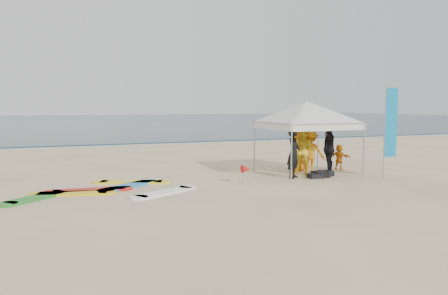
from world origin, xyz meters
name	(u,v)px	position (x,y,z in m)	size (l,w,h in m)	color
ground	(270,196)	(0.00, 0.00, 0.00)	(120.00, 120.00, 0.00)	beige
ocean	(96,121)	(0.00, 60.00, 0.04)	(160.00, 84.00, 0.08)	#0C2633
shoreline_foam	(148,144)	(0.00, 18.20, 0.00)	(160.00, 1.20, 0.01)	silver
person_black_a	(294,153)	(2.23, 2.55, 0.91)	(0.67, 0.44, 1.83)	black
person_yellow	(304,151)	(2.89, 2.93, 0.91)	(0.88, 0.69, 1.82)	yellow
person_orange_a	(310,152)	(3.33, 3.18, 0.84)	(1.08, 0.62, 1.68)	orange
person_black_b	(329,149)	(4.00, 2.94, 0.96)	(1.12, 0.47, 1.91)	black
person_orange_b	(299,151)	(3.25, 3.88, 0.80)	(0.78, 0.51, 1.60)	orange
person_seated	(339,157)	(4.99, 3.64, 0.52)	(0.97, 0.31, 1.04)	orange
canopy_tent	(307,102)	(3.12, 3.16, 2.76)	(4.20, 4.20, 3.17)	#A5A5A8
feather_flag	(390,124)	(5.49, 1.35, 1.97)	(0.57, 0.04, 3.35)	#A5A5A8
marker_pennant	(246,169)	(0.15, 2.12, 0.49)	(0.28, 0.28, 0.64)	#A5A5A8
gear_pile	(320,175)	(3.24, 2.34, 0.10)	(1.15, 0.71, 0.22)	black
surfboard_spread	(107,190)	(-4.36, 2.50, 0.04)	(5.41, 3.43, 0.07)	white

